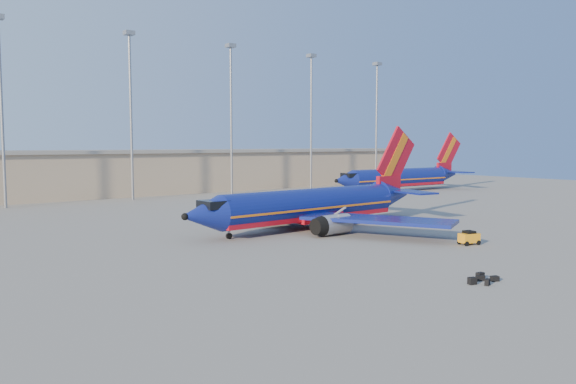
# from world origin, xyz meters

# --- Properties ---
(ground) EXTENTS (220.00, 220.00, 0.00)m
(ground) POSITION_xyz_m (0.00, 0.00, 0.00)
(ground) COLOR slate
(ground) RESTS_ON ground
(terminal_building) EXTENTS (122.00, 16.00, 8.50)m
(terminal_building) POSITION_xyz_m (10.00, 58.00, 4.32)
(terminal_building) COLOR #9E866C
(terminal_building) RESTS_ON ground
(light_mast_row) EXTENTS (101.60, 1.60, 28.65)m
(light_mast_row) POSITION_xyz_m (5.00, 46.00, 17.55)
(light_mast_row) COLOR gray
(light_mast_row) RESTS_ON ground
(aircraft_main) EXTENTS (35.37, 33.98, 11.97)m
(aircraft_main) POSITION_xyz_m (-0.94, 2.11, 2.56)
(aircraft_main) COLOR navy
(aircraft_main) RESTS_ON ground
(aircraft_second) EXTENTS (36.06, 14.04, 12.21)m
(aircraft_second) POSITION_xyz_m (45.88, 30.11, 2.80)
(aircraft_second) COLOR navy
(aircraft_second) RESTS_ON ground
(baggage_tug) EXTENTS (2.11, 1.57, 1.36)m
(baggage_tug) POSITION_xyz_m (3.74, -15.22, 0.71)
(baggage_tug) COLOR orange
(baggage_tug) RESTS_ON ground
(luggage_pile) EXTENTS (2.70, 1.71, 0.51)m
(luggage_pile) POSITION_xyz_m (-8.15, -24.52, 0.22)
(luggage_pile) COLOR black
(luggage_pile) RESTS_ON ground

